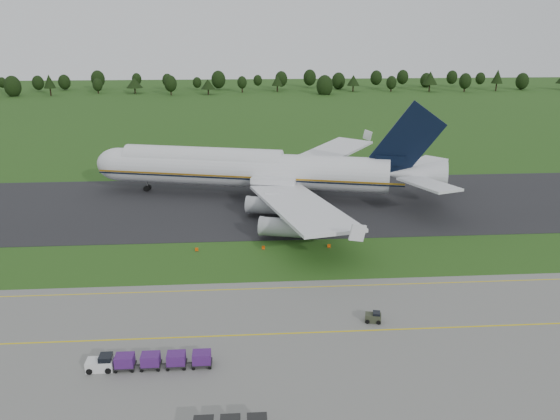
{
  "coord_description": "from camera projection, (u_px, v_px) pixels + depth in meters",
  "views": [
    {
      "loc": [
        -0.89,
        -79.15,
        35.38
      ],
      "look_at": [
        4.69,
        2.0,
        7.6
      ],
      "focal_mm": 35.0,
      "sensor_mm": 36.0,
      "label": 1
    }
  ],
  "objects": [
    {
      "name": "ground",
      "position": [
        251.0,
        260.0,
        86.22
      ],
      "size": [
        600.0,
        600.0,
        0.0
      ],
      "primitive_type": "plane",
      "color": "#234916",
      "rests_on": "ground"
    },
    {
      "name": "apron",
      "position": [
        258.0,
        400.0,
        54.11
      ],
      "size": [
        300.0,
        52.0,
        0.06
      ],
      "primitive_type": "cube",
      "color": "slate",
      "rests_on": "ground"
    },
    {
      "name": "taxiway",
      "position": [
        249.0,
        205.0,
        112.64
      ],
      "size": [
        300.0,
        40.0,
        0.08
      ],
      "primitive_type": "cube",
      "color": "black",
      "rests_on": "ground"
    },
    {
      "name": "apron_markings",
      "position": [
        256.0,
        359.0,
        60.72
      ],
      "size": [
        300.0,
        30.2,
        0.01
      ],
      "color": "yellow",
      "rests_on": "apron"
    },
    {
      "name": "tree_line",
      "position": [
        238.0,
        82.0,
        293.17
      ],
      "size": [
        529.15,
        23.18,
        11.64
      ],
      "color": "black",
      "rests_on": "ground"
    },
    {
      "name": "aircraft",
      "position": [
        255.0,
        169.0,
        116.02
      ],
      "size": [
        76.44,
        72.16,
        21.39
      ],
      "color": "silver",
      "rests_on": "ground"
    },
    {
      "name": "baggage_train",
      "position": [
        148.0,
        361.0,
        58.86
      ],
      "size": [
        13.41,
        1.71,
        1.65
      ],
      "color": "silver",
      "rests_on": "apron"
    },
    {
      "name": "utility_cart",
      "position": [
        373.0,
        318.0,
        68.13
      ],
      "size": [
        2.16,
        1.57,
        1.07
      ],
      "color": "#2F3425",
      "rests_on": "apron"
    },
    {
      "name": "edge_markers",
      "position": [
        263.0,
        248.0,
        90.27
      ],
      "size": [
        22.44,
        0.3,
        0.6
      ],
      "color": "#E64807",
      "rests_on": "ground"
    }
  ]
}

